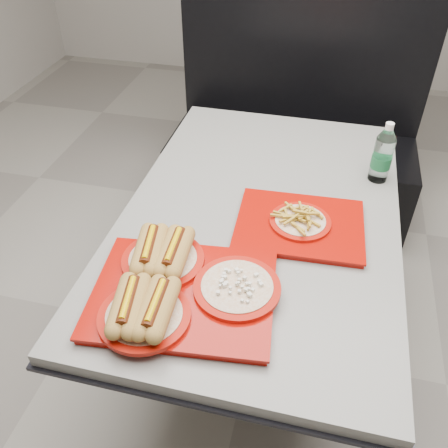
% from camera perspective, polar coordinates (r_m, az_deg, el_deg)
% --- Properties ---
extents(ground, '(6.00, 6.00, 0.00)m').
position_cam_1_polar(ground, '(2.14, 3.47, -14.42)').
color(ground, gray).
rests_on(ground, ground).
extents(diner_table, '(0.92, 1.42, 0.75)m').
position_cam_1_polar(diner_table, '(1.70, 4.24, -2.75)').
color(diner_table, black).
rests_on(diner_table, ground).
extents(booth_bench, '(1.30, 0.57, 1.35)m').
position_cam_1_polar(booth_bench, '(2.70, 8.30, 9.70)').
color(booth_bench, black).
rests_on(booth_bench, ground).
extents(tray_near, '(0.52, 0.44, 0.11)m').
position_cam_1_polar(tray_near, '(1.29, -5.83, -7.49)').
color(tray_near, '#980B04').
rests_on(tray_near, diner_table).
extents(tray_far, '(0.42, 0.33, 0.08)m').
position_cam_1_polar(tray_far, '(1.52, 9.13, 0.17)').
color(tray_far, '#980B04').
rests_on(tray_far, diner_table).
extents(water_bottle, '(0.07, 0.07, 0.22)m').
position_cam_1_polar(water_bottle, '(1.78, 18.52, 7.78)').
color(water_bottle, silver).
rests_on(water_bottle, diner_table).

